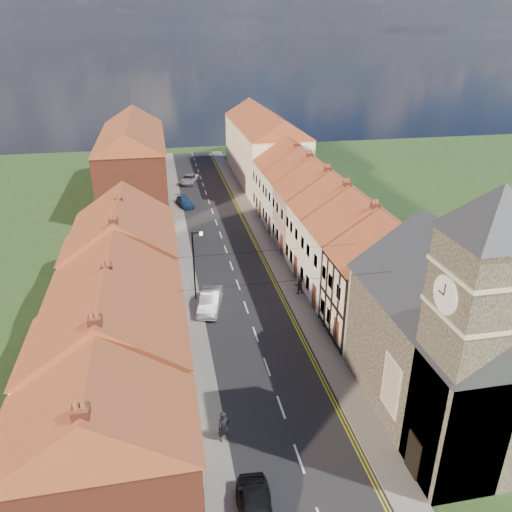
# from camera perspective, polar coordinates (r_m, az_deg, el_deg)

# --- Properties ---
(ground) EXTENTS (160.00, 160.00, 0.00)m
(ground) POSITION_cam_1_polar(r_m,az_deg,el_deg) (27.08, 6.21, -25.07)
(ground) COLOR #34481F
(ground) RESTS_ON ground
(road) EXTENTS (7.00, 90.00, 0.02)m
(road) POSITION_cam_1_polar(r_m,az_deg,el_deg) (51.29, -3.48, 0.77)
(road) COLOR black
(road) RESTS_ON ground
(pavement_left) EXTENTS (1.80, 90.00, 0.12)m
(pavement_left) POSITION_cam_1_polar(r_m,az_deg,el_deg) (50.95, -8.39, 0.44)
(pavement_left) COLOR gray
(pavement_left) RESTS_ON ground
(pavement_right) EXTENTS (1.80, 90.00, 0.12)m
(pavement_right) POSITION_cam_1_polar(r_m,az_deg,el_deg) (51.97, 1.32, 1.20)
(pavement_right) COLOR gray
(pavement_right) RESTS_ON ground
(church) EXTENTS (11.25, 14.25, 15.20)m
(church) POSITION_cam_1_polar(r_m,az_deg,el_deg) (29.12, 22.85, -7.96)
(church) COLOR black
(church) RESTS_ON ground
(cottage_r_tudor) EXTENTS (8.30, 5.20, 9.00)m
(cottage_r_tudor) POSITION_cam_1_polar(r_m,az_deg,el_deg) (36.74, 14.68, -2.38)
(cottage_r_tudor) COLOR white
(cottage_r_tudor) RESTS_ON ground
(cottage_r_white_near) EXTENTS (8.30, 6.00, 9.00)m
(cottage_r_white_near) POSITION_cam_1_polar(r_m,az_deg,el_deg) (41.19, 11.62, 0.94)
(cottage_r_white_near) COLOR white
(cottage_r_white_near) RESTS_ON ground
(cottage_r_cream_mid) EXTENTS (8.30, 5.20, 9.00)m
(cottage_r_cream_mid) POSITION_cam_1_polar(r_m,az_deg,el_deg) (45.84, 9.13, 3.59)
(cottage_r_cream_mid) COLOR white
(cottage_r_cream_mid) RESTS_ON ground
(cottage_r_pink) EXTENTS (8.30, 6.00, 9.00)m
(cottage_r_pink) POSITION_cam_1_polar(r_m,az_deg,el_deg) (50.63, 7.09, 5.72)
(cottage_r_pink) COLOR #A68984
(cottage_r_pink) RESTS_ON ground
(cottage_r_white_far) EXTENTS (8.30, 5.20, 9.00)m
(cottage_r_white_far) POSITION_cam_1_polar(r_m,az_deg,el_deg) (55.54, 5.40, 7.50)
(cottage_r_white_far) COLOR white
(cottage_r_white_far) RESTS_ON ground
(cottage_r_cream_far) EXTENTS (8.30, 6.00, 9.00)m
(cottage_r_cream_far) POSITION_cam_1_polar(r_m,az_deg,el_deg) (60.53, 3.97, 8.96)
(cottage_r_cream_far) COLOR white
(cottage_r_cream_far) RESTS_ON ground
(cottage_l_brick_near) EXTENTS (8.30, 5.70, 8.80)m
(cottage_l_brick_near) POSITION_cam_1_polar(r_m,az_deg,el_deg) (23.24, -17.22, -21.01)
(cottage_l_brick_near) COLOR brown
(cottage_l_brick_near) RESTS_ON ground
(cottage_l_cream) EXTENTS (8.30, 6.30, 9.10)m
(cottage_l_cream) POSITION_cam_1_polar(r_m,az_deg,el_deg) (27.55, -16.26, -12.26)
(cottage_l_cream) COLOR white
(cottage_l_cream) RESTS_ON ground
(cottage_l_white) EXTENTS (8.30, 6.90, 8.80)m
(cottage_l_white) POSITION_cam_1_polar(r_m,az_deg,el_deg) (33.00, -15.50, -5.91)
(cottage_l_white) COLOR brown
(cottage_l_white) RESTS_ON ground
(cottage_l_brick_mid) EXTENTS (8.30, 5.70, 9.10)m
(cottage_l_brick_mid) POSITION_cam_1_polar(r_m,az_deg,el_deg) (38.34, -15.04, -1.16)
(cottage_l_brick_mid) COLOR #A68984
(cottage_l_brick_mid) RESTS_ON ground
(cottage_l_pink) EXTENTS (8.30, 6.30, 8.80)m
(cottage_l_pink) POSITION_cam_1_polar(r_m,az_deg,el_deg) (43.71, -14.66, 1.88)
(cottage_l_pink) COLOR #A68984
(cottage_l_pink) RESTS_ON ground
(block_right_far) EXTENTS (8.30, 24.20, 10.50)m
(block_right_far) POSITION_cam_1_polar(r_m,az_deg,el_deg) (74.81, 0.94, 12.65)
(block_right_far) COLOR white
(block_right_far) RESTS_ON ground
(block_left_far) EXTENTS (8.30, 24.20, 10.50)m
(block_left_far) POSITION_cam_1_polar(r_m,az_deg,el_deg) (68.43, -13.85, 10.84)
(block_left_far) COLOR brown
(block_left_far) RESTS_ON ground
(lamppost) EXTENTS (0.88, 0.15, 6.00)m
(lamppost) POSITION_cam_1_polar(r_m,az_deg,el_deg) (40.44, -7.01, -0.64)
(lamppost) COLOR black
(lamppost) RESTS_ON pavement_left
(car_mid) EXTENTS (2.58, 4.68, 1.46)m
(car_mid) POSITION_cam_1_polar(r_m,az_deg,el_deg) (40.29, -5.26, -5.14)
(car_mid) COLOR #BBBDC3
(car_mid) RESTS_ON ground
(car_far) EXTENTS (2.39, 4.18, 1.14)m
(car_far) POSITION_cam_1_polar(r_m,az_deg,el_deg) (64.55, -8.14, 6.14)
(car_far) COLOR navy
(car_far) RESTS_ON ground
(car_distant) EXTENTS (3.43, 5.00, 1.27)m
(car_distant) POSITION_cam_1_polar(r_m,az_deg,el_deg) (74.58, -7.67, 8.71)
(car_distant) COLOR #B1B2B9
(car_distant) RESTS_ON ground
(pedestrian_left) EXTENTS (0.77, 0.59, 1.88)m
(pedestrian_left) POSITION_cam_1_polar(r_m,az_deg,el_deg) (28.41, -3.70, -18.91)
(pedestrian_left) COLOR black
(pedestrian_left) RESTS_ON pavement_left
(pedestrian_right) EXTENTS (0.88, 0.73, 1.64)m
(pedestrian_right) POSITION_cam_1_polar(r_m,az_deg,el_deg) (42.29, 4.90, -3.29)
(pedestrian_right) COLOR black
(pedestrian_right) RESTS_ON pavement_right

